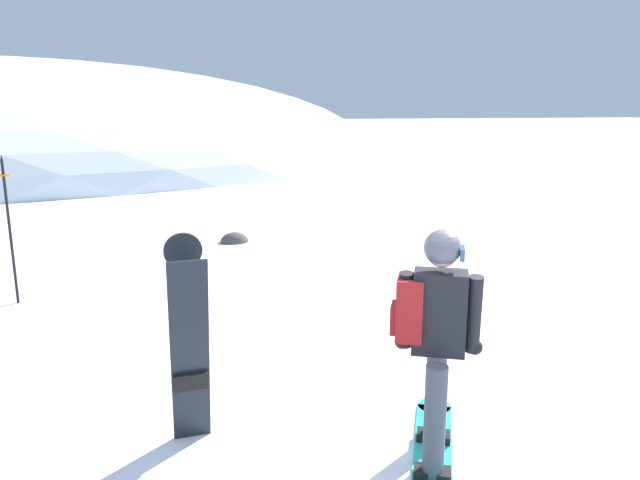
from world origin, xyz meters
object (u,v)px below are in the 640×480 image
object	(u,v)px
spare_snowboard	(189,343)
piste_marker_near	(9,220)
rock_dark	(235,242)
snowboarder_main	(434,341)

from	to	relation	value
spare_snowboard	piste_marker_near	xyz separation A→B (m)	(-1.87, 4.11, 0.28)
spare_snowboard	piste_marker_near	distance (m)	4.53
piste_marker_near	rock_dark	xyz separation A→B (m)	(3.33, 2.77, -1.11)
snowboarder_main	spare_snowboard	xyz separation A→B (m)	(-1.61, 0.72, -0.09)
piste_marker_near	snowboarder_main	bearing A→B (deg)	-54.27
snowboarder_main	spare_snowboard	bearing A→B (deg)	155.86
snowboarder_main	rock_dark	size ratio (longest dim) A/B	3.14
piste_marker_near	rock_dark	size ratio (longest dim) A/B	3.57
spare_snowboard	rock_dark	distance (m)	7.08
spare_snowboard	piste_marker_near	world-z (taller)	piste_marker_near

